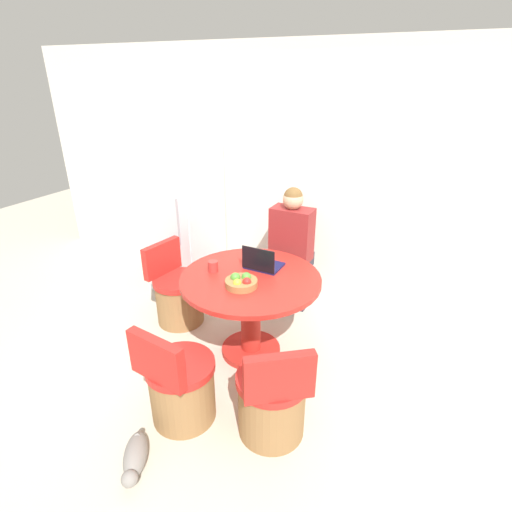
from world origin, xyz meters
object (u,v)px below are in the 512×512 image
object	(u,v)px
dining_table	(251,299)
chair_left_side	(178,296)
laptop	(262,264)
cat	(135,457)
chair_near_right_corner	(272,401)
person_seated	(293,247)
refrigerator	(184,217)
fruit_bowl	(241,282)
chair_near_camera	(180,387)

from	to	relation	value
dining_table	chair_left_side	xyz separation A→B (m)	(-0.89, 0.12, -0.27)
laptop	cat	world-z (taller)	laptop
chair_near_right_corner	person_seated	xyz separation A→B (m)	(-0.50, 1.53, 0.45)
dining_table	person_seated	xyz separation A→B (m)	(0.05, 0.81, 0.18)
refrigerator	fruit_bowl	bearing A→B (deg)	-37.61
chair_left_side	cat	bearing A→B (deg)	-144.70
refrigerator	cat	bearing A→B (deg)	-62.21
laptop	cat	bearing A→B (deg)	84.91
chair_near_camera	chair_near_right_corner	distance (m)	0.66
dining_table	cat	size ratio (longest dim) A/B	2.87
fruit_bowl	laptop	bearing A→B (deg)	88.66
person_seated	fruit_bowl	world-z (taller)	person_seated
chair_left_side	refrigerator	bearing A→B (deg)	36.82
chair_near_right_corner	chair_near_camera	bearing A→B (deg)	-21.66
chair_near_camera	person_seated	bearing A→B (deg)	-88.60
refrigerator	chair_left_side	size ratio (longest dim) A/B	2.06
refrigerator	dining_table	distance (m)	1.53
chair_near_right_corner	person_seated	bearing A→B (deg)	-109.18
person_seated	fruit_bowl	distance (m)	0.99
refrigerator	cat	xyz separation A→B (m)	(1.14, -2.17, -0.75)
laptop	chair_near_camera	bearing A→B (deg)	84.09
refrigerator	fruit_bowl	xyz separation A→B (m)	(1.27, -0.98, -0.03)
chair_near_camera	chair_left_side	bearing A→B (deg)	-45.93
dining_table	fruit_bowl	size ratio (longest dim) A/B	4.57
chair_near_right_corner	fruit_bowl	size ratio (longest dim) A/B	3.14
laptop	fruit_bowl	world-z (taller)	laptop
refrigerator	laptop	bearing A→B (deg)	-25.86
refrigerator	person_seated	bearing A→B (deg)	0.16
refrigerator	chair_near_camera	xyz separation A→B (m)	(1.17, -1.70, -0.55)
person_seated	laptop	xyz separation A→B (m)	(-0.03, -0.62, 0.08)
chair_near_right_corner	cat	size ratio (longest dim) A/B	1.97
refrigerator	fruit_bowl	distance (m)	1.61
person_seated	cat	distance (m)	2.28
dining_table	person_seated	size ratio (longest dim) A/B	0.87
dining_table	laptop	size ratio (longest dim) A/B	3.92
refrigerator	chair_left_side	distance (m)	0.96
refrigerator	dining_table	bearing A→B (deg)	-32.63
chair_near_right_corner	cat	xyz separation A→B (m)	(-0.66, -0.64, -0.20)
fruit_bowl	cat	bearing A→B (deg)	-96.21
chair_near_camera	fruit_bowl	bearing A→B (deg)	-92.02
person_seated	laptop	bearing A→B (deg)	87.28
chair_near_right_corner	cat	bearing A→B (deg)	7.00
person_seated	fruit_bowl	size ratio (longest dim) A/B	5.23
dining_table	chair_near_right_corner	distance (m)	0.94
chair_near_camera	laptop	world-z (taller)	laptop
chair_near_camera	laptop	xyz separation A→B (m)	(0.11, 1.08, 0.53)
chair_near_right_corner	fruit_bowl	xyz separation A→B (m)	(-0.53, 0.54, 0.53)
person_seated	chair_left_side	bearing A→B (deg)	36.42
dining_table	fruit_bowl	world-z (taller)	fruit_bowl
chair_left_side	fruit_bowl	bearing A→B (deg)	-100.24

